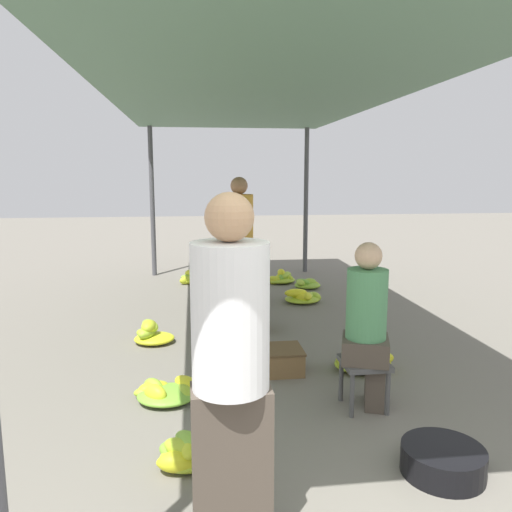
{
  "coord_description": "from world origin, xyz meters",
  "views": [
    {
      "loc": [
        -0.66,
        -1.35,
        1.76
      ],
      "look_at": [
        0.0,
        3.87,
        0.9
      ],
      "focal_mm": 35.0,
      "sensor_mm": 36.0,
      "label": 1
    }
  ],
  "objects_px": {
    "crate_mid": "(249,321)",
    "crate_near": "(281,360)",
    "basin_black": "(443,461)",
    "banana_pile_right_3": "(281,278)",
    "banana_pile_left_1": "(186,453)",
    "banana_pile_right_0": "(303,297)",
    "banana_pile_left_2": "(151,334)",
    "banana_pile_right_1": "(307,284)",
    "vendor_seated": "(368,324)",
    "banana_pile_left_0": "(167,391)",
    "banana_pile_right_2": "(365,362)",
    "stool": "(364,369)",
    "banana_pile_left_3": "(192,278)",
    "vendor_foreground": "(231,369)",
    "shopper_walking_mid": "(239,240)"
  },
  "relations": [
    {
      "from": "vendor_foreground",
      "to": "banana_pile_left_3",
      "type": "distance_m",
      "value": 5.89
    },
    {
      "from": "vendor_foreground",
      "to": "banana_pile_right_0",
      "type": "relative_size",
      "value": 2.99
    },
    {
      "from": "banana_pile_left_3",
      "to": "shopper_walking_mid",
      "type": "xyz_separation_m",
      "value": [
        0.64,
        -1.5,
        0.81
      ]
    },
    {
      "from": "banana_pile_left_3",
      "to": "banana_pile_right_3",
      "type": "distance_m",
      "value": 1.45
    },
    {
      "from": "vendor_foreground",
      "to": "banana_pile_left_2",
      "type": "bearing_deg",
      "value": 101.88
    },
    {
      "from": "banana_pile_right_2",
      "to": "shopper_walking_mid",
      "type": "distance_m",
      "value": 2.65
    },
    {
      "from": "stool",
      "to": "banana_pile_right_0",
      "type": "xyz_separation_m",
      "value": [
        0.23,
        3.16,
        -0.23
      ]
    },
    {
      "from": "vendor_foreground",
      "to": "banana_pile_right_1",
      "type": "xyz_separation_m",
      "value": [
        1.59,
        5.28,
        -0.81
      ]
    },
    {
      "from": "vendor_seated",
      "to": "crate_near",
      "type": "relative_size",
      "value": 3.34
    },
    {
      "from": "vendor_foreground",
      "to": "banana_pile_right_1",
      "type": "relative_size",
      "value": 3.73
    },
    {
      "from": "crate_mid",
      "to": "banana_pile_left_2",
      "type": "bearing_deg",
      "value": -165.4
    },
    {
      "from": "crate_mid",
      "to": "crate_near",
      "type": "bearing_deg",
      "value": -82.54
    },
    {
      "from": "vendor_foreground",
      "to": "banana_pile_left_1",
      "type": "distance_m",
      "value": 1.05
    },
    {
      "from": "banana_pile_left_2",
      "to": "crate_near",
      "type": "height_order",
      "value": "banana_pile_left_2"
    },
    {
      "from": "banana_pile_left_0",
      "to": "banana_pile_right_3",
      "type": "distance_m",
      "value": 4.42
    },
    {
      "from": "crate_near",
      "to": "crate_mid",
      "type": "bearing_deg",
      "value": 97.46
    },
    {
      "from": "banana_pile_right_0",
      "to": "banana_pile_right_2",
      "type": "xyz_separation_m",
      "value": [
        0.04,
        -2.43,
        -0.01
      ]
    },
    {
      "from": "vendor_seated",
      "to": "banana_pile_left_2",
      "type": "height_order",
      "value": "vendor_seated"
    },
    {
      "from": "shopper_walking_mid",
      "to": "banana_pile_right_0",
      "type": "bearing_deg",
      "value": 5.94
    },
    {
      "from": "vendor_seated",
      "to": "crate_near",
      "type": "xyz_separation_m",
      "value": [
        -0.52,
        0.77,
        -0.55
      ]
    },
    {
      "from": "basin_black",
      "to": "banana_pile_right_3",
      "type": "height_order",
      "value": "banana_pile_right_3"
    },
    {
      "from": "banana_pile_right_0",
      "to": "banana_pile_right_3",
      "type": "relative_size",
      "value": 1.15
    },
    {
      "from": "stool",
      "to": "banana_pile_left_0",
      "type": "relative_size",
      "value": 0.64
    },
    {
      "from": "banana_pile_left_3",
      "to": "banana_pile_left_0",
      "type": "bearing_deg",
      "value": -92.73
    },
    {
      "from": "banana_pile_left_2",
      "to": "banana_pile_left_1",
      "type": "bearing_deg",
      "value": -80.36
    },
    {
      "from": "vendor_foreground",
      "to": "banana_pile_left_3",
      "type": "xyz_separation_m",
      "value": [
        -0.19,
        5.83,
        -0.79
      ]
    },
    {
      "from": "banana_pile_right_1",
      "to": "crate_near",
      "type": "distance_m",
      "value": 3.39
    },
    {
      "from": "banana_pile_left_2",
      "to": "banana_pile_right_2",
      "type": "height_order",
      "value": "banana_pile_left_2"
    },
    {
      "from": "banana_pile_left_0",
      "to": "shopper_walking_mid",
      "type": "height_order",
      "value": "shopper_walking_mid"
    },
    {
      "from": "banana_pile_right_1",
      "to": "basin_black",
      "type": "bearing_deg",
      "value": -93.52
    },
    {
      "from": "banana_pile_left_1",
      "to": "banana_pile_right_0",
      "type": "bearing_deg",
      "value": 67.5
    },
    {
      "from": "banana_pile_left_0",
      "to": "banana_pile_left_2",
      "type": "relative_size",
      "value": 1.32
    },
    {
      "from": "vendor_foreground",
      "to": "banana_pile_right_0",
      "type": "distance_m",
      "value": 4.69
    },
    {
      "from": "banana_pile_right_1",
      "to": "banana_pile_left_0",
      "type": "bearing_deg",
      "value": -118.31
    },
    {
      "from": "banana_pile_right_2",
      "to": "banana_pile_right_3",
      "type": "xyz_separation_m",
      "value": [
        -0.12,
        3.71,
        0.01
      ]
    },
    {
      "from": "banana_pile_left_0",
      "to": "banana_pile_left_1",
      "type": "distance_m",
      "value": 0.97
    },
    {
      "from": "stool",
      "to": "banana_pile_right_2",
      "type": "height_order",
      "value": "stool"
    },
    {
      "from": "banana_pile_left_0",
      "to": "banana_pile_right_2",
      "type": "distance_m",
      "value": 1.81
    },
    {
      "from": "banana_pile_left_3",
      "to": "crate_mid",
      "type": "xyz_separation_m",
      "value": [
        0.64,
        -2.58,
        0.03
      ]
    },
    {
      "from": "banana_pile_left_3",
      "to": "crate_near",
      "type": "distance_m",
      "value": 3.88
    },
    {
      "from": "banana_pile_left_2",
      "to": "banana_pile_right_1",
      "type": "relative_size",
      "value": 0.98
    },
    {
      "from": "banana_pile_left_0",
      "to": "banana_pile_left_3",
      "type": "xyz_separation_m",
      "value": [
        0.2,
        4.23,
        0.03
      ]
    },
    {
      "from": "basin_black",
      "to": "banana_pile_right_1",
      "type": "distance_m",
      "value": 4.91
    },
    {
      "from": "banana_pile_right_0",
      "to": "crate_near",
      "type": "relative_size",
      "value": 1.48
    },
    {
      "from": "banana_pile_left_2",
      "to": "banana_pile_right_1",
      "type": "xyz_separation_m",
      "value": [
        2.21,
        2.3,
        -0.03
      ]
    },
    {
      "from": "banana_pile_left_0",
      "to": "crate_mid",
      "type": "distance_m",
      "value": 1.85
    },
    {
      "from": "basin_black",
      "to": "banana_pile_right_2",
      "type": "bearing_deg",
      "value": 86.73
    },
    {
      "from": "stool",
      "to": "crate_near",
      "type": "xyz_separation_m",
      "value": [
        -0.5,
        0.77,
        -0.19
      ]
    },
    {
      "from": "stool",
      "to": "banana_pile_left_1",
      "type": "xyz_separation_m",
      "value": [
        -1.33,
        -0.61,
        -0.22
      ]
    },
    {
      "from": "banana_pile_right_0",
      "to": "banana_pile_left_0",
      "type": "bearing_deg",
      "value": -121.44
    }
  ]
}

